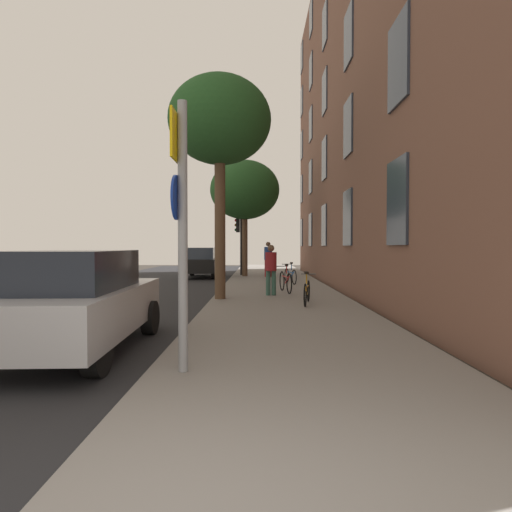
{
  "coord_description": "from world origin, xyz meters",
  "views": [
    {
      "loc": [
        0.42,
        -2.05,
        1.69
      ],
      "look_at": [
        0.34,
        11.15,
        1.39
      ],
      "focal_mm": 29.25,
      "sensor_mm": 36.0,
      "label": 1
    }
  ],
  "objects_px": {
    "bicycle_0": "(307,291)",
    "traffic_light": "(239,235)",
    "bicycle_2": "(290,275)",
    "car_0": "(76,300)",
    "tree_near": "(220,122)",
    "pedestrian_1": "(268,257)",
    "bicycle_1": "(286,281)",
    "car_1": "(202,262)",
    "sign_post": "(181,216)",
    "pedestrian_0": "(271,266)",
    "tree_far": "(245,190)"
  },
  "relations": [
    {
      "from": "bicycle_2",
      "to": "car_1",
      "type": "bearing_deg",
      "value": 130.77
    },
    {
      "from": "sign_post",
      "to": "bicycle_2",
      "type": "relative_size",
      "value": 2.05
    },
    {
      "from": "tree_near",
      "to": "bicycle_2",
      "type": "distance_m",
      "value": 7.54
    },
    {
      "from": "pedestrian_1",
      "to": "bicycle_2",
      "type": "bearing_deg",
      "value": -77.89
    },
    {
      "from": "tree_far",
      "to": "car_1",
      "type": "bearing_deg",
      "value": 166.79
    },
    {
      "from": "tree_near",
      "to": "pedestrian_1",
      "type": "relative_size",
      "value": 3.67
    },
    {
      "from": "tree_near",
      "to": "pedestrian_0",
      "type": "bearing_deg",
      "value": 29.14
    },
    {
      "from": "tree_far",
      "to": "car_0",
      "type": "distance_m",
      "value": 16.29
    },
    {
      "from": "traffic_light",
      "to": "pedestrian_1",
      "type": "relative_size",
      "value": 1.77
    },
    {
      "from": "sign_post",
      "to": "pedestrian_0",
      "type": "height_order",
      "value": "sign_post"
    },
    {
      "from": "tree_far",
      "to": "bicycle_1",
      "type": "height_order",
      "value": "tree_far"
    },
    {
      "from": "sign_post",
      "to": "pedestrian_0",
      "type": "distance_m",
      "value": 8.37
    },
    {
      "from": "pedestrian_0",
      "to": "bicycle_2",
      "type": "bearing_deg",
      "value": 77.33
    },
    {
      "from": "traffic_light",
      "to": "tree_far",
      "type": "height_order",
      "value": "tree_far"
    },
    {
      "from": "bicycle_0",
      "to": "bicycle_2",
      "type": "relative_size",
      "value": 0.99
    },
    {
      "from": "bicycle_2",
      "to": "pedestrian_0",
      "type": "distance_m",
      "value": 4.39
    },
    {
      "from": "tree_near",
      "to": "pedestrian_1",
      "type": "xyz_separation_m",
      "value": [
        1.66,
        9.09,
        -4.26
      ]
    },
    {
      "from": "pedestrian_1",
      "to": "car_1",
      "type": "xyz_separation_m",
      "value": [
        -3.6,
        1.18,
        -0.32
      ]
    },
    {
      "from": "traffic_light",
      "to": "bicycle_2",
      "type": "bearing_deg",
      "value": -65.51
    },
    {
      "from": "tree_far",
      "to": "bicycle_1",
      "type": "bearing_deg",
      "value": -78.28
    },
    {
      "from": "bicycle_0",
      "to": "bicycle_1",
      "type": "distance_m",
      "value": 2.94
    },
    {
      "from": "tree_far",
      "to": "tree_near",
      "type": "bearing_deg",
      "value": -92.54
    },
    {
      "from": "bicycle_0",
      "to": "car_0",
      "type": "relative_size",
      "value": 0.39
    },
    {
      "from": "bicycle_0",
      "to": "car_0",
      "type": "distance_m",
      "value": 6.39
    },
    {
      "from": "traffic_light",
      "to": "bicycle_1",
      "type": "height_order",
      "value": "traffic_light"
    },
    {
      "from": "tree_near",
      "to": "bicycle_1",
      "type": "height_order",
      "value": "tree_near"
    },
    {
      "from": "car_0",
      "to": "pedestrian_0",
      "type": "bearing_deg",
      "value": 64.11
    },
    {
      "from": "tree_near",
      "to": "car_1",
      "type": "bearing_deg",
      "value": 100.66
    },
    {
      "from": "traffic_light",
      "to": "car_1",
      "type": "height_order",
      "value": "traffic_light"
    },
    {
      "from": "tree_far",
      "to": "bicycle_2",
      "type": "relative_size",
      "value": 3.72
    },
    {
      "from": "sign_post",
      "to": "tree_near",
      "type": "relative_size",
      "value": 0.51
    },
    {
      "from": "bicycle_0",
      "to": "pedestrian_1",
      "type": "distance_m",
      "value": 10.32
    },
    {
      "from": "traffic_light",
      "to": "pedestrian_0",
      "type": "bearing_deg",
      "value": -81.3
    },
    {
      "from": "bicycle_0",
      "to": "traffic_light",
      "type": "bearing_deg",
      "value": 101.6
    },
    {
      "from": "bicycle_2",
      "to": "car_0",
      "type": "bearing_deg",
      "value": -111.08
    },
    {
      "from": "sign_post",
      "to": "traffic_light",
      "type": "relative_size",
      "value": 1.06
    },
    {
      "from": "bicycle_0",
      "to": "bicycle_2",
      "type": "bearing_deg",
      "value": 89.7
    },
    {
      "from": "bicycle_0",
      "to": "bicycle_2",
      "type": "height_order",
      "value": "bicycle_2"
    },
    {
      "from": "pedestrian_1",
      "to": "pedestrian_0",
      "type": "bearing_deg",
      "value": -90.7
    },
    {
      "from": "pedestrian_1",
      "to": "sign_post",
      "type": "bearing_deg",
      "value": -95.15
    },
    {
      "from": "traffic_light",
      "to": "car_1",
      "type": "xyz_separation_m",
      "value": [
        -2.04,
        -0.14,
        -1.48
      ]
    },
    {
      "from": "traffic_light",
      "to": "pedestrian_1",
      "type": "height_order",
      "value": "traffic_light"
    },
    {
      "from": "bicycle_2",
      "to": "car_0",
      "type": "xyz_separation_m",
      "value": [
        -4.27,
        -11.07,
        0.37
      ]
    },
    {
      "from": "tree_near",
      "to": "car_1",
      "type": "relative_size",
      "value": 1.52
    },
    {
      "from": "sign_post",
      "to": "bicycle_2",
      "type": "height_order",
      "value": "sign_post"
    },
    {
      "from": "tree_near",
      "to": "car_0",
      "type": "relative_size",
      "value": 1.59
    },
    {
      "from": "pedestrian_0",
      "to": "car_1",
      "type": "distance_m",
      "value": 10.03
    },
    {
      "from": "tree_near",
      "to": "pedestrian_0",
      "type": "distance_m",
      "value": 4.72
    },
    {
      "from": "tree_near",
      "to": "bicycle_2",
      "type": "bearing_deg",
      "value": 63.8
    },
    {
      "from": "pedestrian_1",
      "to": "tree_near",
      "type": "bearing_deg",
      "value": -100.37
    }
  ]
}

